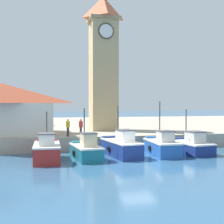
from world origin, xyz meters
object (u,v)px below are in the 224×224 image
at_px(fishing_boat_center, 190,146).
at_px(clock_tower, 103,60).
at_px(fishing_boat_left_outer, 86,150).
at_px(warehouse_left, 1,108).
at_px(dock_worker_near_tower, 68,127).
at_px(fishing_boat_left_inner, 121,147).
at_px(dock_worker_along_quay, 81,127).
at_px(fishing_boat_far_left, 47,151).
at_px(fishing_boat_mid_left, 162,146).

bearing_deg(fishing_boat_center, clock_tower, 119.68).
bearing_deg(fishing_boat_left_outer, warehouse_left, 130.17).
bearing_deg(dock_worker_near_tower, fishing_boat_left_inner, -47.10).
distance_m(clock_tower, warehouse_left, 12.25).
height_order(dock_worker_near_tower, dock_worker_along_quay, same).
bearing_deg(fishing_boat_left_inner, dock_worker_along_quay, 126.05).
distance_m(clock_tower, dock_worker_near_tower, 10.19).
bearing_deg(dock_worker_near_tower, fishing_boat_center, -22.25).
bearing_deg(dock_worker_along_quay, fishing_boat_far_left, -124.71).
bearing_deg(dock_worker_along_quay, fishing_boat_left_outer, -92.64).
relative_size(clock_tower, dock_worker_near_tower, 10.29).
relative_size(fishing_boat_far_left, clock_tower, 0.28).
bearing_deg(fishing_boat_left_inner, fishing_boat_far_left, -172.50).
xyz_separation_m(fishing_boat_mid_left, fishing_boat_center, (2.71, 0.26, -0.08)).
relative_size(fishing_boat_left_inner, warehouse_left, 0.51).
distance_m(fishing_boat_mid_left, dock_worker_along_quay, 7.61).
relative_size(fishing_boat_center, warehouse_left, 0.47).
bearing_deg(warehouse_left, fishing_boat_left_outer, -49.83).
bearing_deg(fishing_boat_mid_left, fishing_boat_far_left, -176.41).
distance_m(fishing_boat_left_inner, fishing_boat_center, 6.24).
xyz_separation_m(fishing_boat_far_left, warehouse_left, (-4.20, 8.56, 3.10)).
bearing_deg(fishing_boat_mid_left, dock_worker_near_tower, 149.34).
height_order(fishing_boat_left_inner, fishing_boat_mid_left, fishing_boat_mid_left).
xyz_separation_m(fishing_boat_left_inner, fishing_boat_mid_left, (3.52, -0.19, -0.05)).
distance_m(fishing_boat_center, clock_tower, 14.25).
bearing_deg(dock_worker_along_quay, fishing_boat_center, -22.62).
height_order(fishing_boat_mid_left, dock_worker_near_tower, fishing_boat_mid_left).
height_order(fishing_boat_far_left, fishing_boat_left_inner, fishing_boat_left_inner).
relative_size(fishing_boat_left_outer, warehouse_left, 0.41).
relative_size(fishing_boat_center, dock_worker_near_tower, 2.99).
distance_m(fishing_boat_far_left, warehouse_left, 10.03).
distance_m(fishing_boat_left_inner, warehouse_left, 13.18).
bearing_deg(fishing_boat_left_outer, fishing_boat_far_left, -179.08).
distance_m(fishing_boat_mid_left, clock_tower, 13.55).
bearing_deg(fishing_boat_left_inner, fishing_boat_left_outer, -166.13).
xyz_separation_m(fishing_boat_left_outer, fishing_boat_center, (9.23, 0.81, -0.05)).
height_order(fishing_boat_mid_left, fishing_boat_center, fishing_boat_mid_left).
xyz_separation_m(fishing_boat_mid_left, clock_tower, (-2.92, 10.14, 8.51)).
height_order(fishing_boat_left_inner, dock_worker_near_tower, fishing_boat_left_inner).
xyz_separation_m(fishing_boat_center, warehouse_left, (-16.42, 7.70, 3.22)).
relative_size(fishing_boat_center, dock_worker_along_quay, 2.99).
relative_size(fishing_boat_left_outer, fishing_boat_left_inner, 0.80).
relative_size(dock_worker_near_tower, dock_worker_along_quay, 1.00).
xyz_separation_m(fishing_boat_left_inner, fishing_boat_center, (6.24, 0.07, -0.13)).
relative_size(fishing_boat_mid_left, fishing_boat_center, 0.98).
xyz_separation_m(clock_tower, dock_worker_near_tower, (-4.53, -5.72, -7.11)).
relative_size(fishing_boat_left_outer, clock_tower, 0.25).
height_order(fishing_boat_mid_left, clock_tower, clock_tower).
height_order(fishing_boat_left_inner, fishing_boat_center, fishing_boat_left_inner).
bearing_deg(dock_worker_near_tower, fishing_boat_mid_left, -30.66).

